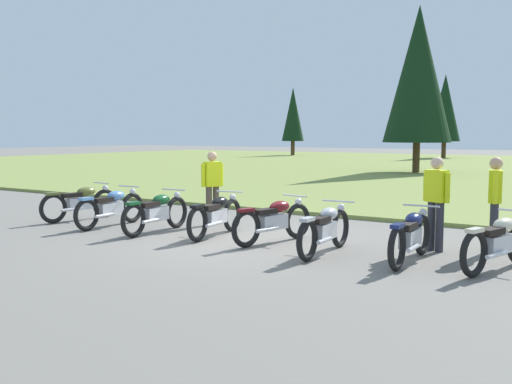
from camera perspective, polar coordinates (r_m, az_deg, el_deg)
name	(u,v)px	position (r m, az deg, el deg)	size (l,w,h in m)	color
ground_plane	(239,240)	(11.67, -1.61, -4.65)	(140.00, 140.00, 0.00)	slate
grass_moorland	(502,170)	(35.98, 22.43, 1.95)	(80.00, 44.00, 0.10)	olive
motorcycle_olive	(80,202)	(14.93, -16.41, -0.92)	(0.62, 2.09, 0.88)	black
motorcycle_sky_blue	(111,207)	(13.73, -13.69, -1.41)	(0.62, 2.10, 0.88)	black
motorcycle_british_green	(156,212)	(12.70, -9.48, -1.88)	(0.62, 2.10, 0.88)	black
motorcycle_black	(216,215)	(12.11, -3.84, -2.18)	(0.62, 2.10, 0.88)	black
motorcycle_maroon	(274,220)	(11.37, 1.69, -2.68)	(0.72, 2.07, 0.88)	black
motorcycle_silver	(325,229)	(10.39, 6.61, -3.50)	(0.62, 2.10, 0.88)	black
motorcycle_navy	(411,235)	(9.97, 14.55, -4.03)	(0.62, 2.10, 0.88)	black
motorcycle_cream	(498,242)	(9.82, 22.11, -4.42)	(0.80, 2.05, 0.88)	black
rider_with_back_turned	(495,199)	(11.18, 21.82, -0.59)	(0.29, 0.54, 1.67)	#2D2D38
rider_near_row_end	(212,183)	(13.58, -4.18, 0.83)	(0.36, 0.50, 1.67)	#4C4233
rider_checking_bike	(436,198)	(10.95, 16.81, -0.55)	(0.52, 0.34, 1.67)	#2D2D38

